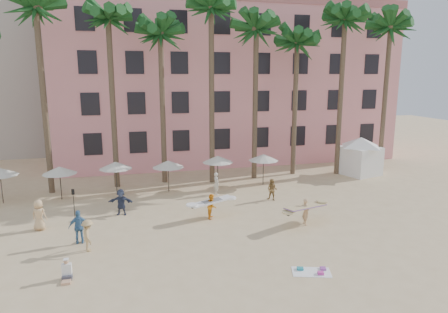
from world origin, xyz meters
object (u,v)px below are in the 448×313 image
pink_hotel (224,85)px  carrier_yellow (306,210)px  cabana (360,153)px  carrier_white (212,205)px

pink_hotel → carrier_yellow: pink_hotel is taller
pink_hotel → cabana: 16.86m
cabana → carrier_yellow: bearing=-135.0°
cabana → pink_hotel: bearing=128.9°
cabana → carrier_white: cabana is taller
pink_hotel → carrier_white: 22.25m
pink_hotel → carrier_white: (-5.97, -20.21, -7.13)m
pink_hotel → cabana: size_ratio=6.31×
cabana → carrier_white: size_ratio=1.88×
cabana → carrier_yellow: 14.88m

